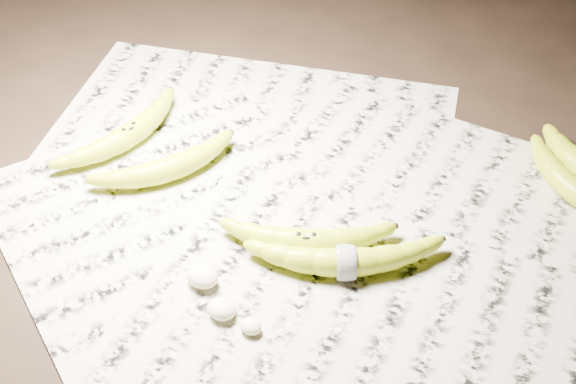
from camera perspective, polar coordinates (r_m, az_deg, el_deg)
The scene contains 11 objects.
ground at distance 0.98m, azimuth 1.13°, elevation -2.79°, with size 3.00×3.00×0.00m, color black.
newspaper_patch at distance 0.98m, azimuth 1.07°, elevation -2.43°, with size 0.90×0.70×0.01m, color #B4AE9A.
banana_left_a at distance 1.11m, azimuth -11.27°, elevation 4.15°, with size 0.19×0.05×0.03m, color gold, non-canonical shape.
banana_left_b at distance 1.04m, azimuth -8.50°, elevation 1.80°, with size 0.17×0.05×0.03m, color gold, non-canonical shape.
banana_center at distance 0.94m, azimuth 1.30°, elevation -3.42°, with size 0.18×0.05×0.03m, color gold, non-canonical shape.
banana_taped at distance 0.91m, azimuth 4.13°, elevation -4.86°, with size 0.20×0.05×0.03m, color gold, non-canonical shape.
banana_upper_a at distance 1.07m, azimuth 19.36°, elevation 0.56°, with size 0.17×0.05×0.03m, color gold, non-canonical shape.
measuring_tape at distance 0.91m, azimuth 4.13°, elevation -4.86°, with size 0.04×0.04×0.00m, color white.
flesh_chunk_a at distance 0.91m, azimuth -6.15°, elevation -5.80°, with size 0.04×0.03×0.02m, color beige.
flesh_chunk_b at distance 0.88m, azimuth -4.78°, elevation -8.13°, with size 0.03×0.03×0.02m, color beige.
flesh_chunk_c at distance 0.87m, azimuth -2.69°, elevation -9.35°, with size 0.03×0.02×0.01m, color beige.
Camera 1 is at (0.37, -0.59, 0.69)m, focal length 50.00 mm.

